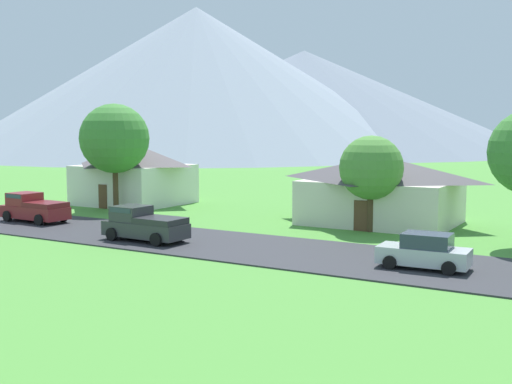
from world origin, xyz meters
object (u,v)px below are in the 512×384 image
Objects in this scene: house_leftmost at (134,173)px; pickup_truck_maroon_east_side at (34,208)px; house_left_center at (381,189)px; parked_car_silver_mid_west at (424,252)px; tree_right_of_center at (371,168)px; tree_center at (115,139)px; pickup_truck_charcoal_west_side at (144,224)px.

house_leftmost is 12.36m from pickup_truck_maroon_east_side.
house_left_center is 2.51× the size of parked_car_silver_mid_west.
house_leftmost is 23.61m from tree_right_of_center.
house_leftmost is at bearing 155.76° from parked_car_silver_mid_west.
pickup_truck_maroon_east_side reaches higher than parked_car_silver_mid_west.
pickup_truck_maroon_east_side is (1.35, -12.17, -1.68)m from house_leftmost.
tree_right_of_center is at bearing 123.35° from parked_car_silver_mid_west.
house_leftmost is 1.71× the size of pickup_truck_maroon_east_side.
tree_center is at bearing -168.11° from house_left_center.
house_left_center is 16.99m from pickup_truck_charcoal_west_side.
house_leftmost is at bearing 132.71° from pickup_truck_charcoal_west_side.
tree_center reaches higher than parked_car_silver_mid_west.
house_leftmost reaches higher than pickup_truck_maroon_east_side.
tree_right_of_center is at bearing 1.56° from tree_center.
tree_center is at bearing -66.17° from house_leftmost.
tree_right_of_center is at bearing 20.63° from pickup_truck_maroon_east_side.
house_left_center is at bearing 55.71° from pickup_truck_charcoal_west_side.
tree_right_of_center reaches higher than parked_car_silver_mid_west.
pickup_truck_charcoal_west_side reaches higher than parked_car_silver_mid_west.
house_left_center is 1.25× the size of tree_center.
pickup_truck_charcoal_west_side is at bearing -47.29° from house_leftmost.
house_leftmost is at bearing 170.41° from tree_right_of_center.
tree_center is 9.03m from pickup_truck_maroon_east_side.
parked_car_silver_mid_west is (27.36, -8.71, -4.93)m from tree_center.
tree_center is (1.99, -4.51, 3.06)m from house_leftmost.
parked_car_silver_mid_west is (29.35, -13.22, -1.87)m from house_leftmost.
parked_car_silver_mid_west is 28.02m from pickup_truck_maroon_east_side.
house_leftmost is 2.10× the size of parked_car_silver_mid_west.
house_left_center is 2.04× the size of pickup_truck_charcoal_west_side.
tree_center is 15.43m from pickup_truck_charcoal_west_side.
pickup_truck_charcoal_west_side is at bearing -9.62° from pickup_truck_maroon_east_side.
house_leftmost is 0.84× the size of house_left_center.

